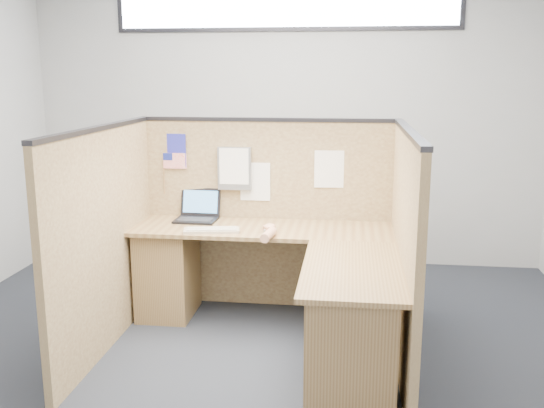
# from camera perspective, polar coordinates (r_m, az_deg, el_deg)

# --- Properties ---
(floor) EXTENTS (5.00, 5.00, 0.00)m
(floor) POSITION_cam_1_polar(r_m,az_deg,el_deg) (4.19, -2.25, -14.24)
(floor) COLOR black
(floor) RESTS_ON ground
(wall_back) EXTENTS (5.00, 0.00, 5.00)m
(wall_back) POSITION_cam_1_polar(r_m,az_deg,el_deg) (6.00, 1.26, 7.72)
(wall_back) COLOR #AAADB0
(wall_back) RESTS_ON floor
(wall_front) EXTENTS (5.00, 0.00, 5.00)m
(wall_front) POSITION_cam_1_polar(r_m,az_deg,el_deg) (1.65, -15.85, -4.58)
(wall_front) COLOR #AAADB0
(wall_front) RESTS_ON floor
(clerestory_window) EXTENTS (3.30, 0.04, 0.38)m
(clerestory_window) POSITION_cam_1_polar(r_m,az_deg,el_deg) (6.00, 1.29, 17.76)
(clerestory_window) COLOR #232328
(clerestory_window) RESTS_ON wall_back
(cubicle_partitions) EXTENTS (2.06, 1.83, 1.53)m
(cubicle_partitions) POSITION_cam_1_polar(r_m,az_deg,el_deg) (4.32, -1.39, -2.54)
(cubicle_partitions) COLOR brown
(cubicle_partitions) RESTS_ON floor
(l_desk) EXTENTS (1.95, 1.75, 0.73)m
(l_desk) POSITION_cam_1_polar(r_m,az_deg,el_deg) (4.27, 0.80, -7.97)
(l_desk) COLOR brown
(l_desk) RESTS_ON floor
(laptop) EXTENTS (0.33, 0.31, 0.23)m
(laptop) POSITION_cam_1_polar(r_m,az_deg,el_deg) (4.84, -7.01, -0.78)
(laptop) COLOR black
(laptop) RESTS_ON l_desk
(keyboard) EXTENTS (0.42, 0.21, 0.03)m
(keyboard) POSITION_cam_1_polar(r_m,az_deg,el_deg) (4.46, -5.70, -2.46)
(keyboard) COLOR tan
(keyboard) RESTS_ON l_desk
(mouse) EXTENTS (0.11, 0.08, 0.04)m
(mouse) POSITION_cam_1_polar(r_m,az_deg,el_deg) (4.42, -0.19, -2.44)
(mouse) COLOR #B9B9BE
(mouse) RESTS_ON l_desk
(hand_forearm) EXTENTS (0.10, 0.35, 0.07)m
(hand_forearm) POSITION_cam_1_polar(r_m,az_deg,el_deg) (4.29, -0.29, -2.69)
(hand_forearm) COLOR tan
(hand_forearm) RESTS_ON l_desk
(blue_poster) EXTENTS (0.20, 0.03, 0.26)m
(blue_poster) POSITION_cam_1_polar(r_m,az_deg,el_deg) (4.91, -9.18, 5.02)
(blue_poster) COLOR #2226A0
(blue_poster) RESTS_ON cubicle_partitions
(american_flag) EXTENTS (0.19, 0.01, 0.33)m
(american_flag) POSITION_cam_1_polar(r_m,az_deg,el_deg) (4.92, -9.36, 3.91)
(american_flag) COLOR olive
(american_flag) RESTS_ON cubicle_partitions
(file_holder) EXTENTS (0.26, 0.05, 0.34)m
(file_holder) POSITION_cam_1_polar(r_m,az_deg,el_deg) (4.79, -3.55, 3.37)
(file_holder) COLOR slate
(file_holder) RESTS_ON cubicle_partitions
(paper_left) EXTENTS (0.24, 0.01, 0.30)m
(paper_left) POSITION_cam_1_polar(r_m,az_deg,el_deg) (4.80, -1.59, 2.11)
(paper_left) COLOR white
(paper_left) RESTS_ON cubicle_partitions
(paper_right) EXTENTS (0.23, 0.01, 0.29)m
(paper_right) POSITION_cam_1_polar(r_m,az_deg,el_deg) (4.73, 5.40, 3.28)
(paper_right) COLOR white
(paper_right) RESTS_ON cubicle_partitions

